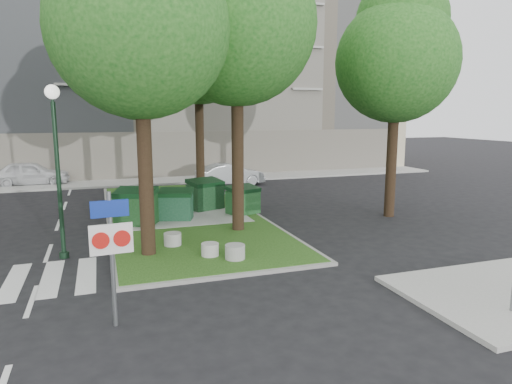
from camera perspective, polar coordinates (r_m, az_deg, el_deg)
name	(u,v)px	position (r m, az deg, el deg)	size (l,w,h in m)	color
ground	(215,279)	(12.57, -5.09, -10.76)	(120.00, 120.00, 0.00)	black
median_island	(182,214)	(20.19, -9.21, -2.77)	(6.00, 16.00, 0.12)	#1C4614
median_kerb	(182,215)	(20.19, -9.21, -2.80)	(6.30, 16.30, 0.10)	gray
sidewalk_corner	(509,294)	(12.97, 29.10, -11.07)	(5.00, 4.00, 0.12)	#999993
building_sidewalk	(146,182)	(30.39, -13.55, 1.28)	(42.00, 3.00, 0.12)	#999993
zebra_crossing	(69,276)	(13.70, -22.32, -9.69)	(5.00, 3.00, 0.01)	silver
apartment_building	(132,66)	(37.72, -15.20, 14.91)	(41.00, 12.00, 16.00)	beige
tree_median_near_left	(142,10)	(14.37, -14.10, 21.20)	(5.20, 5.20, 10.53)	black
tree_median_near_right	(239,9)	(17.11, -2.19, 21.86)	(5.60, 5.60, 11.46)	black
tree_median_mid	(140,52)	(20.75, -14.29, 16.62)	(4.80, 4.80, 9.99)	black
tree_median_far	(199,34)	(24.36, -7.12, 18.95)	(5.80, 5.80, 11.93)	black
tree_street_right	(398,50)	(20.49, 17.33, 16.58)	(5.00, 5.00, 10.06)	black
dumpster_a	(136,207)	(18.38, -14.74, -1.81)	(1.85, 1.59, 1.44)	#0E3311
dumpster_b	(176,205)	(18.95, -9.99, -1.55)	(1.61, 1.35, 1.27)	#113B23
dumpster_c	(205,194)	(20.79, -6.35, -0.30)	(1.78, 1.52, 1.39)	#103819
dumpster_d	(243,200)	(19.76, -1.64, -1.00)	(1.56, 1.31, 1.23)	#16471B
bollard_left	(173,239)	(15.34, -10.39, -5.81)	(0.57, 0.57, 0.41)	#9D9D98
bollard_right	(235,252)	(13.73, -2.64, -7.47)	(0.60, 0.60, 0.43)	#979793
bollard_mid	(210,249)	(14.09, -5.77, -7.15)	(0.54, 0.54, 0.38)	#ADACA7
litter_bin	(238,200)	(21.15, -2.23, -1.03)	(0.37, 0.37, 0.64)	gold
street_lamp	(56,151)	(14.83, -23.67, 4.66)	(0.42, 0.42, 5.23)	black
traffic_sign_pole	(111,241)	(9.79, -17.64, -5.88)	(0.86, 0.11, 2.86)	slate
car_white	(31,173)	(31.43, -26.35, 2.11)	(1.81, 4.49, 1.53)	silver
car_silver	(230,175)	(28.24, -3.25, 2.19)	(1.45, 4.17, 1.37)	#A2A6AA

